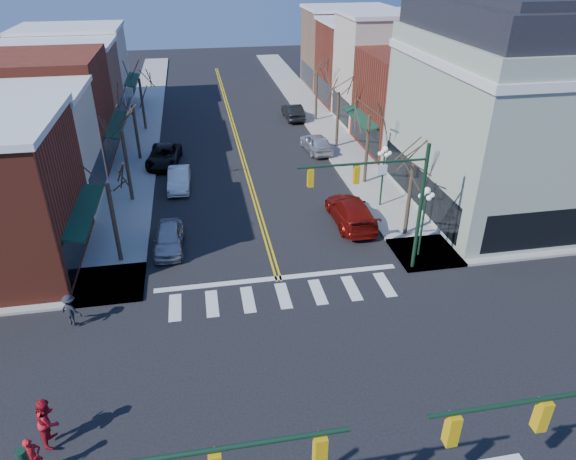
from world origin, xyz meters
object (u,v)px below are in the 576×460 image
car_left_far (164,156)px  pedestrian_dark_b (71,310)px  car_left_near (169,238)px  car_left_mid (179,179)px  car_right_far (293,112)px  lamppost_midblock (383,166)px  car_right_mid (316,143)px  pedestrian_red_b (48,421)px  car_right_near (351,211)px  lamppost_corner (424,210)px  victorian_corner (516,106)px  pedestrian_red_a (33,458)px

car_left_far → pedestrian_dark_b: pedestrian_dark_b is taller
car_left_near → car_left_mid: car_left_mid is taller
car_left_far → car_left_near: bearing=-81.0°
car_left_near → car_right_far: car_right_far is taller
lamppost_midblock → car_left_near: size_ratio=1.06×
car_right_mid → pedestrian_red_b: 31.59m
car_right_near → pedestrian_dark_b: 17.30m
car_left_far → pedestrian_dark_b: 20.34m
car_right_far → pedestrian_red_b: (-15.78, -37.02, 0.38)m
lamppost_corner → car_left_mid: bearing=137.8°
car_right_near → car_right_mid: bearing=-93.6°
car_left_far → pedestrian_red_b: (-3.16, -26.64, 0.41)m
lamppost_midblock → car_right_far: lamppost_midblock is taller
victorian_corner → pedestrian_red_a: size_ratio=8.84×
car_left_mid → pedestrian_red_b: size_ratio=2.15×
car_left_near → car_left_far: 13.69m
pedestrian_red_b → lamppost_midblock: bearing=-49.0°
lamppost_midblock → pedestrian_red_b: (-17.74, -16.01, -1.83)m
lamppost_corner → car_right_far: size_ratio=0.94×
lamppost_midblock → car_left_far: lamppost_midblock is taller
car_left_mid → car_right_far: 19.15m
lamppost_midblock → pedestrian_dark_b: (-18.20, -9.38, -2.01)m
car_left_mid → pedestrian_red_b: (-4.36, -21.65, 0.44)m
victorian_corner → lamppost_midblock: size_ratio=3.29×
car_left_near → car_right_near: car_right_near is taller
car_left_near → pedestrian_red_a: size_ratio=2.55×
lamppost_midblock → car_right_near: lamppost_midblock is taller
lamppost_corner → car_left_mid: size_ratio=1.02×
car_right_near → car_left_far: bearing=-46.3°
lamppost_corner → car_right_far: bearing=94.1°
lamppost_midblock → pedestrian_red_a: size_ratio=2.69×
car_left_mid → pedestrian_red_a: 23.42m
car_right_near → pedestrian_dark_b: size_ratio=3.52×
car_left_near → car_right_far: (11.99, 24.05, 0.06)m
victorian_corner → lamppost_corner: (-8.30, -6.00, -3.70)m
car_left_far → car_right_near: 17.29m
victorian_corner → lamppost_corner: bearing=-144.1°
lamppost_corner → car_left_near: bearing=166.1°
car_right_near → pedestrian_dark_b: pedestrian_dark_b is taller
car_right_far → pedestrian_dark_b: (-16.24, -30.39, 0.20)m
car_left_mid → car_right_near: bearing=-33.0°
victorian_corner → car_right_far: bearing=115.5°
car_right_near → pedestrian_red_b: 20.71m
car_right_far → car_left_mid: bearing=52.1°
car_left_mid → pedestrian_dark_b: 15.78m
car_left_far → car_right_far: 16.34m
victorian_corner → lamppost_midblock: bearing=176.6°
pedestrian_red_a → lamppost_midblock: bearing=5.8°
car_left_near → pedestrian_red_b: (-3.79, -12.96, 0.44)m
lamppost_corner → car_left_near: 14.54m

